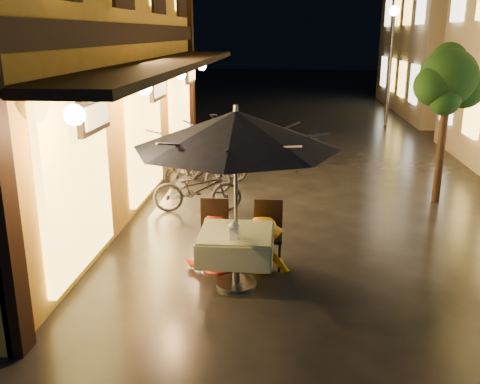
# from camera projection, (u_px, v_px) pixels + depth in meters

# --- Properties ---
(ground) EXTENTS (90.00, 90.00, 0.00)m
(ground) POSITION_uv_depth(u_px,v_px,m) (334.00, 304.00, 6.82)
(ground) COLOR black
(ground) RESTS_ON ground
(west_building) EXTENTS (5.90, 11.40, 7.40)m
(west_building) POSITION_uv_depth(u_px,v_px,m) (20.00, 11.00, 10.06)
(west_building) COLOR gold
(west_building) RESTS_ON ground
(street_tree) EXTENTS (1.43, 1.20, 3.15)m
(street_tree) POSITION_uv_depth(u_px,v_px,m) (449.00, 81.00, 10.22)
(street_tree) COLOR black
(street_tree) RESTS_ON ground
(streetlamp_far) EXTENTS (0.36, 0.36, 4.23)m
(streetlamp_far) POSITION_uv_depth(u_px,v_px,m) (392.00, 44.00, 19.09)
(streetlamp_far) COLOR #59595E
(streetlamp_far) RESTS_ON ground
(cafe_table) EXTENTS (0.99, 0.99, 0.78)m
(cafe_table) POSITION_uv_depth(u_px,v_px,m) (236.00, 245.00, 7.17)
(cafe_table) COLOR #59595E
(cafe_table) RESTS_ON ground
(patio_umbrella) EXTENTS (2.66, 2.66, 2.46)m
(patio_umbrella) POSITION_uv_depth(u_px,v_px,m) (236.00, 130.00, 6.72)
(patio_umbrella) COLOR #59595E
(patio_umbrella) RESTS_ON ground
(cafe_chair_left) EXTENTS (0.42, 0.42, 0.97)m
(cafe_chair_left) POSITION_uv_depth(u_px,v_px,m) (214.00, 228.00, 7.92)
(cafe_chair_left) COLOR black
(cafe_chair_left) RESTS_ON ground
(cafe_chair_right) EXTENTS (0.42, 0.42, 0.97)m
(cafe_chair_right) POSITION_uv_depth(u_px,v_px,m) (268.00, 230.00, 7.85)
(cafe_chair_right) COLOR black
(cafe_chair_right) RESTS_ON ground
(table_lantern) EXTENTS (0.16, 0.16, 0.25)m
(table_lantern) POSITION_uv_depth(u_px,v_px,m) (234.00, 229.00, 6.82)
(table_lantern) COLOR white
(table_lantern) RESTS_ON cafe_table
(person_orange) EXTENTS (0.86, 0.74, 1.55)m
(person_orange) POSITION_uv_depth(u_px,v_px,m) (211.00, 217.00, 7.68)
(person_orange) COLOR red
(person_orange) RESTS_ON ground
(person_yellow) EXTENTS (1.03, 0.63, 1.55)m
(person_yellow) POSITION_uv_depth(u_px,v_px,m) (263.00, 219.00, 7.60)
(person_yellow) COLOR #D98800
(person_yellow) RESTS_ON ground
(bicycle_0) EXTENTS (1.76, 0.81, 0.89)m
(bicycle_0) POSITION_uv_depth(u_px,v_px,m) (197.00, 189.00, 10.21)
(bicycle_0) COLOR black
(bicycle_0) RESTS_ON ground
(bicycle_1) EXTENTS (1.59, 0.70, 0.92)m
(bicycle_1) POSITION_uv_depth(u_px,v_px,m) (197.00, 171.00, 11.48)
(bicycle_1) COLOR black
(bicycle_1) RESTS_ON ground
(bicycle_2) EXTENTS (1.84, 1.15, 0.91)m
(bicycle_2) POSITION_uv_depth(u_px,v_px,m) (203.00, 159.00, 12.55)
(bicycle_2) COLOR black
(bicycle_2) RESTS_ON ground
(bicycle_3) EXTENTS (1.81, 1.01, 1.05)m
(bicycle_3) POSITION_uv_depth(u_px,v_px,m) (213.00, 158.00, 12.41)
(bicycle_3) COLOR black
(bicycle_3) RESTS_ON ground
(bicycle_4) EXTENTS (1.85, 0.98, 0.92)m
(bicycle_4) POSITION_uv_depth(u_px,v_px,m) (217.00, 147.00, 13.88)
(bicycle_4) COLOR black
(bicycle_4) RESTS_ON ground
(bicycle_5) EXTENTS (1.83, 0.98, 1.06)m
(bicycle_5) POSITION_uv_depth(u_px,v_px,m) (223.00, 132.00, 15.64)
(bicycle_5) COLOR black
(bicycle_5) RESTS_ON ground
(bicycle_6) EXTENTS (1.65, 0.65, 0.85)m
(bicycle_6) POSITION_uv_depth(u_px,v_px,m) (220.00, 137.00, 15.41)
(bicycle_6) COLOR black
(bicycle_6) RESTS_ON ground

